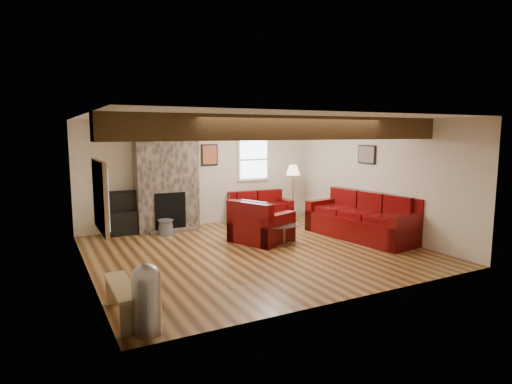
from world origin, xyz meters
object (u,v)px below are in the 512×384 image
Objects in this scene: armchair_red at (261,221)px; floor_lamp at (293,173)px; loveseat at (261,207)px; television at (127,200)px; sofa_three at (362,216)px; coffee_table at (278,234)px; tv_cabinet at (127,222)px.

floor_lamp is at bearing -71.42° from armchair_red.
television reaches higher than loveseat.
loveseat is 1.91m from armchair_red.
floor_lamp is (-0.30, 2.28, 0.74)m from sofa_three.
sofa_three is at bearing -11.31° from coffee_table.
sofa_three is 2.18m from armchair_red.
floor_lamp reaches higher than coffee_table.
floor_lamp reaches higher than sofa_three.
sofa_three is at bearing -31.59° from television.
tv_cabinet is 1.33× the size of television.
loveseat is 3.22m from tv_cabinet.
loveseat is 1.02× the size of floor_lamp.
sofa_three is at bearing -60.01° from loveseat.
television is at bearing 178.46° from loveseat.
sofa_three is at bearing -131.91° from armchair_red.
coffee_table is 1.07× the size of television.
television is at bearing 26.33° from armchair_red.
television is (-2.53, 2.32, 0.55)m from coffee_table.
floor_lamp is (1.77, 1.57, 0.78)m from armchair_red.
television reaches higher than tv_cabinet.
sofa_three is at bearing -31.59° from tv_cabinet.
floor_lamp reaches higher than armchair_red.
television is (-3.20, 0.30, 0.37)m from loveseat.
loveseat reaches higher than tv_cabinet.
armchair_red reaches higher than tv_cabinet.
coffee_table is 0.60× the size of floor_lamp.
armchair_red is at bearing -117.34° from sofa_three.
tv_cabinet is 0.74× the size of floor_lamp.
coffee_table is (0.21, -0.34, -0.23)m from armchair_red.
television is at bearing 137.41° from coffee_table.
loveseat is at bearing -5.35° from tv_cabinet.
sofa_three is 2.89× the size of coffee_table.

